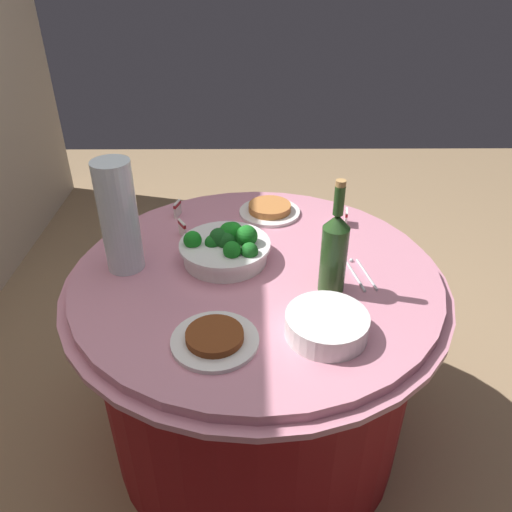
{
  "coord_description": "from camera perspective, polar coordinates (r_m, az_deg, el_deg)",
  "views": [
    {
      "loc": [
        -1.25,
        0.01,
        1.59
      ],
      "look_at": [
        0.0,
        0.0,
        0.79
      ],
      "focal_mm": 35.18,
      "sensor_mm": 36.0,
      "label": 1
    }
  ],
  "objects": [
    {
      "name": "decorative_fruit_vase",
      "position": [
        1.5,
        -15.23,
        3.72
      ],
      "size": [
        0.11,
        0.11,
        0.34
      ],
      "color": "silver",
      "rests_on": "buffet_table"
    },
    {
      "name": "label_placard_front",
      "position": [
        1.82,
        -8.93,
        5.4
      ],
      "size": [
        0.05,
        0.02,
        0.05
      ],
      "color": "white",
      "rests_on": "buffet_table"
    },
    {
      "name": "serving_tongs",
      "position": [
        1.52,
        11.72,
        -1.96
      ],
      "size": [
        0.17,
        0.07,
        0.01
      ],
      "color": "silver",
      "rests_on": "buffet_table"
    },
    {
      "name": "broccoli_bowl",
      "position": [
        1.54,
        -3.35,
        1.05
      ],
      "size": [
        0.28,
        0.28,
        0.12
      ],
      "color": "white",
      "rests_on": "buffet_table"
    },
    {
      "name": "plate_stack",
      "position": [
        1.28,
        8.03,
        -7.77
      ],
      "size": [
        0.21,
        0.21,
        0.06
      ],
      "color": "white",
      "rests_on": "buffet_table"
    },
    {
      "name": "wine_bottle",
      "position": [
        1.38,
        8.88,
        0.61
      ],
      "size": [
        0.07,
        0.07,
        0.34
      ],
      "color": "#25471D",
      "rests_on": "buffet_table"
    },
    {
      "name": "label_placard_rear",
      "position": [
        1.69,
        -8.39,
        3.16
      ],
      "size": [
        0.05,
        0.03,
        0.05
      ],
      "color": "white",
      "rests_on": "buffet_table"
    },
    {
      "name": "ground_plane",
      "position": [
        2.02,
        0.0,
        -19.2
      ],
      "size": [
        6.0,
        6.0,
        0.0
      ],
      "primitive_type": "plane",
      "color": "#9E7F5B"
    },
    {
      "name": "label_placard_mid",
      "position": [
        1.77,
        10.21,
        4.45
      ],
      "size": [
        0.05,
        0.02,
        0.05
      ],
      "color": "white",
      "rests_on": "buffet_table"
    },
    {
      "name": "buffet_table",
      "position": [
        1.74,
        0.0,
        -11.55
      ],
      "size": [
        1.16,
        1.16,
        0.74
      ],
      "color": "maroon",
      "rests_on": "ground_plane"
    },
    {
      "name": "food_plate_stir_fry",
      "position": [
        1.26,
        -4.71,
        -9.35
      ],
      "size": [
        0.22,
        0.22,
        0.03
      ],
      "color": "white",
      "rests_on": "buffet_table"
    },
    {
      "name": "food_plate_peanuts",
      "position": [
        1.82,
        1.56,
        5.28
      ],
      "size": [
        0.22,
        0.22,
        0.04
      ],
      "color": "white",
      "rests_on": "buffet_table"
    }
  ]
}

